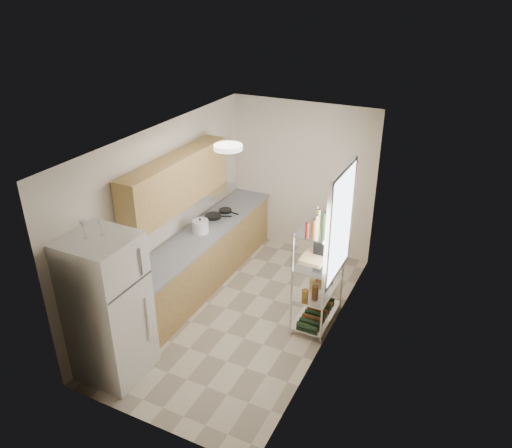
{
  "coord_description": "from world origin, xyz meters",
  "views": [
    {
      "loc": [
        2.73,
        -5.18,
        4.36
      ],
      "look_at": [
        0.09,
        0.25,
        1.34
      ],
      "focal_mm": 35.0,
      "sensor_mm": 36.0,
      "label": 1
    }
  ],
  "objects_px": {
    "refrigerator": "(108,308)",
    "espresso_machine": "(322,245)",
    "frying_pan_large": "(213,216)",
    "cutting_board": "(314,257)",
    "rice_cooker": "(200,226)"
  },
  "relations": [
    {
      "from": "cutting_board",
      "to": "espresso_machine",
      "type": "distance_m",
      "value": 0.2
    },
    {
      "from": "refrigerator",
      "to": "frying_pan_large",
      "type": "distance_m",
      "value": 2.64
    },
    {
      "from": "rice_cooker",
      "to": "frying_pan_large",
      "type": "distance_m",
      "value": 0.54
    },
    {
      "from": "frying_pan_large",
      "to": "espresso_machine",
      "type": "distance_m",
      "value": 2.06
    },
    {
      "from": "refrigerator",
      "to": "frying_pan_large",
      "type": "xyz_separation_m",
      "value": [
        -0.14,
        2.64,
        0.01
      ]
    },
    {
      "from": "rice_cooker",
      "to": "espresso_machine",
      "type": "bearing_deg",
      "value": 0.21
    },
    {
      "from": "refrigerator",
      "to": "cutting_board",
      "type": "xyz_separation_m",
      "value": [
        1.8,
        1.96,
        0.11
      ]
    },
    {
      "from": "espresso_machine",
      "to": "frying_pan_large",
      "type": "bearing_deg",
      "value": 166.45
    },
    {
      "from": "frying_pan_large",
      "to": "espresso_machine",
      "type": "relative_size",
      "value": 1.02
    },
    {
      "from": "frying_pan_large",
      "to": "espresso_machine",
      "type": "bearing_deg",
      "value": -37.55
    },
    {
      "from": "refrigerator",
      "to": "frying_pan_large",
      "type": "bearing_deg",
      "value": 93.11
    },
    {
      "from": "refrigerator",
      "to": "espresso_machine",
      "type": "bearing_deg",
      "value": 49.01
    },
    {
      "from": "refrigerator",
      "to": "cutting_board",
      "type": "height_order",
      "value": "refrigerator"
    },
    {
      "from": "cutting_board",
      "to": "espresso_machine",
      "type": "relative_size",
      "value": 1.53
    },
    {
      "from": "cutting_board",
      "to": "frying_pan_large",
      "type": "bearing_deg",
      "value": 160.81
    }
  ]
}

